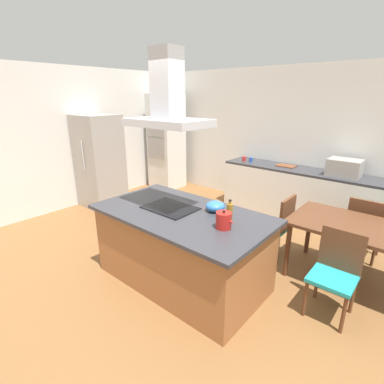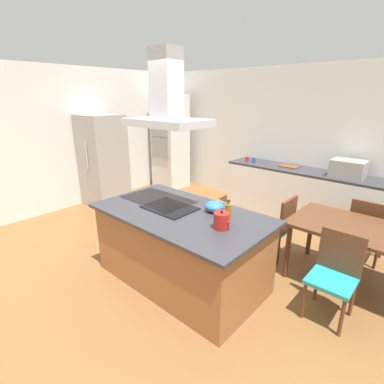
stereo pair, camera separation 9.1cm
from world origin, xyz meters
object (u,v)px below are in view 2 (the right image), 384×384
object	(u,v)px
refrigerator	(103,161)
chair_facing_back_wall	(367,227)
countertop_microwave	(348,169)
chair_at_left_end	(280,224)
dining_table	(356,233)
range_hood	(167,102)
wall_oven_stack	(170,142)
cutting_board	(289,166)
tea_kettle	(222,221)
coffee_mug_red	(247,159)
coffee_mug_blue	(254,160)
cooktop	(170,208)
chair_facing_island	(335,270)
mixing_bowl	(214,207)
olive_oil_bottle	(228,212)

from	to	relation	value
refrigerator	chair_facing_back_wall	distance (m)	4.68
countertop_microwave	chair_at_left_end	distance (m)	1.72
dining_table	range_hood	xyz separation A→B (m)	(-1.73, -1.28, 1.43)
wall_oven_stack	range_hood	xyz separation A→B (m)	(2.72, -2.65, 1.00)
cutting_board	refrigerator	size ratio (longest dim) A/B	0.19
tea_kettle	countertop_microwave	bearing A→B (deg)	82.47
coffee_mug_red	chair_facing_back_wall	xyz separation A→B (m)	(2.41, -0.89, -0.44)
coffee_mug_blue	cutting_board	bearing A→B (deg)	7.41
refrigerator	range_hood	world-z (taller)	range_hood
countertop_microwave	chair_facing_back_wall	size ratio (longest dim) A/B	0.56
cooktop	cutting_board	size ratio (longest dim) A/B	1.76
coffee_mug_red	chair_facing_island	xyz separation A→B (m)	(2.41, -2.22, -0.44)
mixing_bowl	refrigerator	distance (m)	3.31
tea_kettle	chair_at_left_end	xyz separation A→B (m)	(0.03, 1.32, -0.48)
countertop_microwave	coffee_mug_blue	world-z (taller)	countertop_microwave
coffee_mug_red	tea_kettle	bearing A→B (deg)	-62.99
range_hood	cutting_board	bearing A→B (deg)	86.73
coffee_mug_red	chair_at_left_end	bearing A→B (deg)	-46.11
olive_oil_bottle	countertop_microwave	bearing A→B (deg)	80.45
dining_table	refrigerator	bearing A→B (deg)	-174.64
chair_facing_island	range_hood	world-z (taller)	range_hood
tea_kettle	mixing_bowl	world-z (taller)	tea_kettle
chair_facing_island	tea_kettle	bearing A→B (deg)	-145.34
cutting_board	chair_facing_island	bearing A→B (deg)	-55.94
tea_kettle	mixing_bowl	bearing A→B (deg)	136.62
coffee_mug_red	dining_table	size ratio (longest dim) A/B	0.06
olive_oil_bottle	chair_facing_island	bearing A→B (deg)	23.51
countertop_microwave	coffee_mug_blue	bearing A→B (deg)	-178.65
chair_facing_island	chair_facing_back_wall	bearing A→B (deg)	90.00
cutting_board	countertop_microwave	bearing A→B (deg)	-2.85
refrigerator	dining_table	xyz separation A→B (m)	(4.53, 0.42, -0.24)
cooktop	countertop_microwave	bearing A→B (deg)	67.88
coffee_mug_red	cutting_board	distance (m)	0.85
tea_kettle	cutting_board	size ratio (longest dim) A/B	0.62
coffee_mug_red	refrigerator	bearing A→B (deg)	-136.98
wall_oven_stack	olive_oil_bottle	bearing A→B (deg)	-35.72
chair_at_left_end	chair_facing_island	bearing A→B (deg)	-36.01
countertop_microwave	chair_facing_island	world-z (taller)	countertop_microwave
refrigerator	chair_at_left_end	size ratio (longest dim) A/B	2.04
wall_oven_stack	mixing_bowl	bearing A→B (deg)	-36.76
cutting_board	range_hood	size ratio (longest dim) A/B	0.38
wall_oven_stack	chair_facing_back_wall	size ratio (longest dim) A/B	2.47
coffee_mug_red	dining_table	xyz separation A→B (m)	(2.41, -1.55, -0.28)
tea_kettle	refrigerator	size ratio (longest dim) A/B	0.12
olive_oil_bottle	dining_table	size ratio (longest dim) A/B	0.16
cutting_board	wall_oven_stack	size ratio (longest dim) A/B	0.15
wall_oven_stack	chair_at_left_end	size ratio (longest dim) A/B	2.47
olive_oil_bottle	wall_oven_stack	distance (m)	4.23
wall_oven_stack	refrigerator	world-z (taller)	wall_oven_stack
olive_oil_bottle	refrigerator	size ratio (longest dim) A/B	0.12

